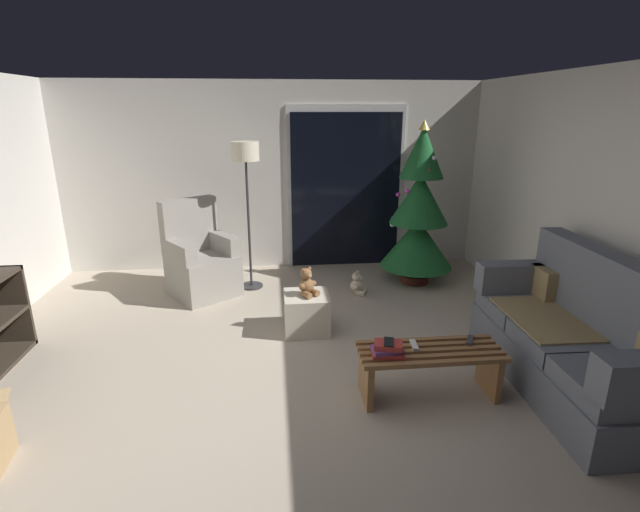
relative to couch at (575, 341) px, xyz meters
The scene contains 17 objects.
ground_plane 2.37m from the couch, behind, with size 7.00×7.00×0.00m, color #B2A38E.
wall_back 4.16m from the couch, 124.67° to the left, with size 5.72×0.12×2.50m, color silver.
wall_right 1.05m from the couch, 28.21° to the left, with size 0.12×6.00×2.50m, color silver.
patio_door_frame 3.61m from the couch, 112.10° to the left, with size 1.60×0.02×2.20m, color silver.
patio_door_glass 3.58m from the couch, 112.21° to the left, with size 1.50×0.02×2.10m, color black.
couch is the anchor object (origin of this frame).
coffee_table 1.18m from the couch, behind, with size 1.10×0.40×0.40m.
remote_white 1.29m from the couch, behind, with size 0.04×0.16×0.02m, color silver.
remote_graphite 0.83m from the couch, behind, with size 0.04×0.16×0.02m, color #333338.
book_stack 1.52m from the couch, behind, with size 0.25×0.19×0.10m.
cell_phone 1.52m from the couch, behind, with size 0.07×0.14×0.01m, color black.
christmas_tree 2.55m from the couch, 102.50° to the left, with size 0.91×0.91×2.02m.
armchair 3.97m from the couch, 144.17° to the left, with size 0.95×0.96×1.13m.
floor_lamp 3.78m from the couch, 136.77° to the left, with size 0.32×0.32×1.78m.
ottoman 2.37m from the couch, 149.50° to the left, with size 0.44×0.44×0.39m, color beige.
teddy_bear_chestnut 2.35m from the couch, 149.60° to the left, with size 0.21×0.22×0.29m.
teddy_bear_cream_by_tree 2.52m from the couch, 122.64° to the left, with size 0.21×0.21×0.29m.
Camera 1 is at (-0.01, -3.37, 2.15)m, focal length 26.27 mm.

